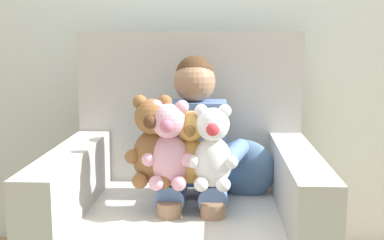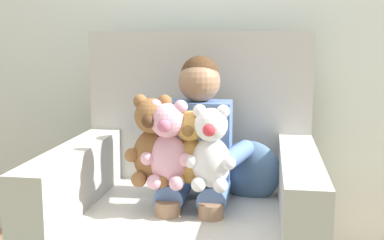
% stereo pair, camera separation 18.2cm
% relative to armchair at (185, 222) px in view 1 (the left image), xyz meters
% --- Properties ---
extents(armchair, '(1.00, 0.95, 1.10)m').
position_rel_armchair_xyz_m(armchair, '(0.00, 0.00, 0.00)').
color(armchair, '#BCB7AD').
rests_on(armchair, ground).
extents(seated_child, '(0.45, 0.39, 0.82)m').
position_rel_armchair_xyz_m(seated_child, '(0.03, 0.02, 0.30)').
color(seated_child, '#597AB7').
rests_on(seated_child, armchair).
extents(plush_brown, '(0.20, 0.16, 0.34)m').
position_rel_armchair_xyz_m(plush_brown, '(-0.11, -0.14, 0.36)').
color(plush_brown, brown).
rests_on(plush_brown, armchair).
extents(plush_white, '(0.18, 0.15, 0.31)m').
position_rel_armchair_xyz_m(plush_white, '(0.11, -0.16, 0.34)').
color(plush_white, white).
rests_on(plush_white, armchair).
extents(plush_pink, '(0.19, 0.16, 0.32)m').
position_rel_armchair_xyz_m(plush_pink, '(-0.05, -0.16, 0.35)').
color(plush_pink, '#EAA8BC').
rests_on(plush_pink, armchair).
extents(plush_honey, '(0.17, 0.14, 0.29)m').
position_rel_armchair_xyz_m(plush_honey, '(0.03, -0.13, 0.33)').
color(plush_honey, gold).
rests_on(plush_honey, armchair).
extents(throw_pillow, '(0.28, 0.16, 0.26)m').
position_rel_armchair_xyz_m(throw_pillow, '(0.24, 0.12, 0.19)').
color(throw_pillow, slate).
rests_on(throw_pillow, armchair).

